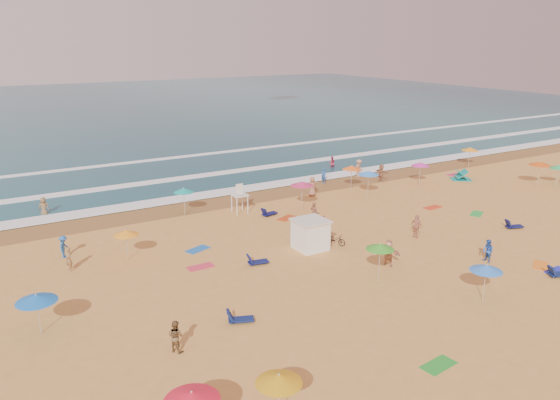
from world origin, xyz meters
TOP-DOWN VIEW (x-y plane):
  - ground at (0.00, 0.00)m, footprint 220.00×220.00m
  - ocean at (0.00, 84.00)m, footprint 220.00×140.00m
  - wet_sand at (0.00, 12.50)m, footprint 220.00×220.00m
  - surf_foam at (0.00, 21.32)m, footprint 200.00×18.70m
  - cabana at (-2.42, -0.92)m, footprint 2.00×2.00m
  - cabana_roof at (-2.42, -0.92)m, footprint 2.20×2.20m
  - bicycle at (-0.52, -1.22)m, footprint 1.25×1.63m
  - lifeguard_stand at (-3.00, 8.83)m, footprint 1.20×1.20m
  - beach_umbrellas at (2.16, -0.06)m, footprint 54.61×28.28m
  - loungers at (5.50, -4.32)m, footprint 47.33×20.42m
  - towels at (1.25, -3.02)m, footprint 52.91×25.51m
  - popup_tents at (23.22, 1.46)m, footprint 5.61×13.81m
  - beachgoers at (2.01, 5.42)m, footprint 32.30×27.83m

SIDE VIEW (x-z plane):
  - ground at x=0.00m, z-range 0.00..0.00m
  - ocean at x=0.00m, z-range -0.09..0.09m
  - wet_sand at x=0.00m, z-range 0.01..0.01m
  - towels at x=1.25m, z-range 0.00..0.03m
  - surf_foam at x=0.00m, z-range 0.08..0.12m
  - loungers at x=5.50m, z-range 0.00..0.34m
  - bicycle at x=-0.52m, z-range 0.00..0.82m
  - popup_tents at x=23.22m, z-range 0.00..1.20m
  - beachgoers at x=2.01m, z-range -0.24..1.88m
  - cabana at x=-2.42m, z-range 0.00..2.00m
  - lifeguard_stand at x=-3.00m, z-range 0.00..2.10m
  - cabana_roof at x=-2.42m, z-range 2.00..2.12m
  - beach_umbrellas at x=2.16m, z-range 1.72..2.54m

